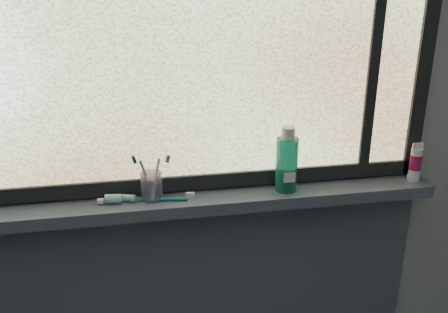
% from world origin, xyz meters
% --- Properties ---
extents(wall_back, '(3.00, 0.01, 2.50)m').
position_xyz_m(wall_back, '(0.00, 1.30, 1.25)').
color(wall_back, '#9EA3A8').
rests_on(wall_back, ground).
extents(windowsill, '(1.62, 0.14, 0.04)m').
position_xyz_m(windowsill, '(0.00, 1.23, 1.00)').
color(windowsill, '#464C5E').
rests_on(windowsill, wall_back).
extents(window_pane, '(1.50, 0.01, 1.00)m').
position_xyz_m(window_pane, '(0.00, 1.28, 1.53)').
color(window_pane, silver).
rests_on(window_pane, wall_back).
extents(frame_bottom, '(1.60, 0.03, 0.05)m').
position_xyz_m(frame_bottom, '(0.00, 1.28, 1.05)').
color(frame_bottom, black).
rests_on(frame_bottom, windowsill).
extents(frame_right, '(0.05, 0.03, 1.10)m').
position_xyz_m(frame_right, '(0.78, 1.28, 1.53)').
color(frame_right, black).
rests_on(frame_right, wall_back).
extents(frame_mullion, '(0.03, 0.03, 1.00)m').
position_xyz_m(frame_mullion, '(0.60, 1.28, 1.53)').
color(frame_mullion, black).
rests_on(frame_mullion, wall_back).
extents(toothpaste_tube, '(0.17, 0.07, 0.03)m').
position_xyz_m(toothpaste_tube, '(-0.22, 1.23, 1.03)').
color(toothpaste_tube, white).
rests_on(toothpaste_tube, windowsill).
extents(toothbrush_cup, '(0.08, 0.08, 0.09)m').
position_xyz_m(toothbrush_cup, '(-0.12, 1.24, 1.06)').
color(toothbrush_cup, '#BAACE3').
rests_on(toothbrush_cup, windowsill).
extents(toothbrush_lying, '(0.22, 0.06, 0.01)m').
position_xyz_m(toothbrush_lying, '(-0.10, 1.22, 1.03)').
color(toothbrush_lying, '#0C6F6E').
rests_on(toothbrush_lying, windowsill).
extents(mouthwash_bottle, '(0.08, 0.08, 0.18)m').
position_xyz_m(mouthwash_bottle, '(0.31, 1.23, 1.13)').
color(mouthwash_bottle, '#1B8D74').
rests_on(mouthwash_bottle, windowsill).
extents(cream_tube, '(0.05, 0.05, 0.10)m').
position_xyz_m(cream_tube, '(0.77, 1.22, 1.09)').
color(cream_tube, silver).
rests_on(cream_tube, windowsill).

